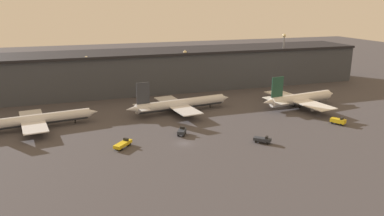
{
  "coord_description": "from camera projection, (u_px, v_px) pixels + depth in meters",
  "views": [
    {
      "loc": [
        -32.4,
        -106.95,
        43.89
      ],
      "look_at": [
        8.75,
        18.59,
        6.0
      ],
      "focal_mm": 35.0,
      "sensor_mm": 36.0,
      "label": 1
    }
  ],
  "objects": [
    {
      "name": "ground",
      "position": [
        184.0,
        144.0,
        119.49
      ],
      "size": [
        600.0,
        600.0,
        0.0
      ],
      "primitive_type": "plane",
      "color": "#423F44"
    },
    {
      "name": "airplane_0",
      "position": [
        37.0,
        120.0,
        132.97
      ],
      "size": [
        43.26,
        30.03,
        12.19
      ],
      "rotation": [
        0.0,
        0.0,
        0.15
      ],
      "color": "silver",
      "rests_on": "ground"
    },
    {
      "name": "airplane_2",
      "position": [
        300.0,
        99.0,
        159.96
      ],
      "size": [
        39.3,
        36.52,
        14.21
      ],
      "rotation": [
        0.0,
        0.0,
        0.15
      ],
      "color": "white",
      "rests_on": "ground"
    },
    {
      "name": "lamp_post_3",
      "position": [
        283.0,
        53.0,
        197.1
      ],
      "size": [
        1.8,
        1.8,
        27.43
      ],
      "color": "slate",
      "rests_on": "ground"
    },
    {
      "name": "terminal_building",
      "position": [
        139.0,
        71.0,
        187.71
      ],
      "size": [
        237.08,
        28.98,
        19.97
      ],
      "color": "#3D424C",
      "rests_on": "ground"
    },
    {
      "name": "lamp_post_2",
      "position": [
        185.0,
        65.0,
        181.88
      ],
      "size": [
        1.8,
        1.8,
        20.96
      ],
      "color": "slate",
      "rests_on": "ground"
    },
    {
      "name": "service_vehicle_4",
      "position": [
        338.0,
        121.0,
        137.74
      ],
      "size": [
        4.67,
        5.76,
        2.92
      ],
      "rotation": [
        0.0,
        0.0,
        -1.07
      ],
      "color": "gold",
      "rests_on": "ground"
    },
    {
      "name": "service_vehicle_0",
      "position": [
        182.0,
        131.0,
        126.91
      ],
      "size": [
        4.2,
        5.11,
        2.63
      ],
      "rotation": [
        0.0,
        0.0,
        1.08
      ],
      "color": "#282D38",
      "rests_on": "ground"
    },
    {
      "name": "service_vehicle_1",
      "position": [
        263.0,
        140.0,
        119.71
      ],
      "size": [
        5.47,
        5.25,
        2.49
      ],
      "rotation": [
        0.0,
        0.0,
        -0.74
      ],
      "color": "#282D38",
      "rests_on": "ground"
    },
    {
      "name": "service_vehicle_2",
      "position": [
        123.0,
        144.0,
        115.93
      ],
      "size": [
        6.53,
        6.85,
        2.52
      ],
      "rotation": [
        0.0,
        0.0,
        0.83
      ],
      "color": "gold",
      "rests_on": "ground"
    },
    {
      "name": "airplane_1",
      "position": [
        180.0,
        104.0,
        152.65
      ],
      "size": [
        46.14,
        31.62,
        13.84
      ],
      "rotation": [
        0.0,
        0.0,
        0.15
      ],
      "color": "silver",
      "rests_on": "ground"
    },
    {
      "name": "lamp_post_1",
      "position": [
        87.0,
        72.0,
        168.2
      ],
      "size": [
        1.8,
        1.8,
        20.26
      ],
      "color": "slate",
      "rests_on": "ground"
    }
  ]
}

